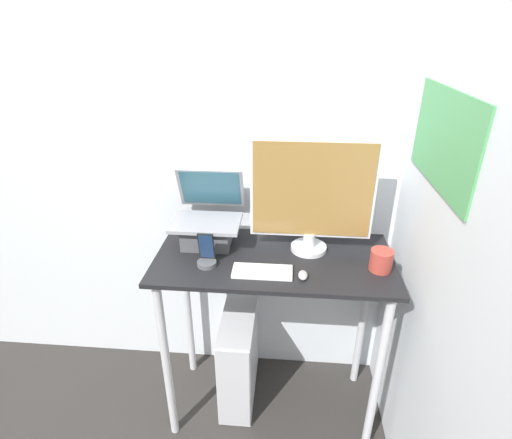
% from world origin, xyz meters
% --- Properties ---
extents(wall_back, '(6.00, 0.05, 2.60)m').
position_xyz_m(wall_back, '(0.00, 0.59, 1.30)').
color(wall_back, silver).
rests_on(wall_back, ground_plane).
extents(wall_side_right, '(0.06, 6.00, 2.60)m').
position_xyz_m(wall_side_right, '(0.60, 0.00, 1.30)').
color(wall_side_right, silver).
rests_on(wall_side_right, ground_plane).
extents(desk, '(1.04, 0.50, 0.93)m').
position_xyz_m(desk, '(0.00, 0.25, 0.76)').
color(desk, black).
rests_on(desk, ground_plane).
extents(laptop, '(0.31, 0.30, 0.33)m').
position_xyz_m(laptop, '(-0.31, 0.35, 1.02)').
color(laptop, '#4C4C51').
rests_on(laptop, desk).
extents(monitor, '(0.53, 0.16, 0.51)m').
position_xyz_m(monitor, '(0.15, 0.33, 1.18)').
color(monitor, silver).
rests_on(monitor, desk).
extents(keyboard, '(0.25, 0.10, 0.02)m').
position_xyz_m(keyboard, '(-0.04, 0.12, 0.93)').
color(keyboard, white).
rests_on(keyboard, desk).
extents(mouse, '(0.04, 0.06, 0.03)m').
position_xyz_m(mouse, '(0.12, 0.10, 0.94)').
color(mouse, '#99999E').
rests_on(mouse, desk).
extents(cell_phone, '(0.08, 0.08, 0.15)m').
position_xyz_m(cell_phone, '(-0.28, 0.17, 0.96)').
color(cell_phone, '#4C4C51').
rests_on(cell_phone, desk).
extents(computer_tower, '(0.17, 0.49, 0.52)m').
position_xyz_m(computer_tower, '(-0.17, 0.34, 0.26)').
color(computer_tower, silver).
rests_on(computer_tower, ground_plane).
extents(mug, '(0.09, 0.09, 0.09)m').
position_xyz_m(mug, '(0.44, 0.19, 0.97)').
color(mug, '#9E382D').
rests_on(mug, desk).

